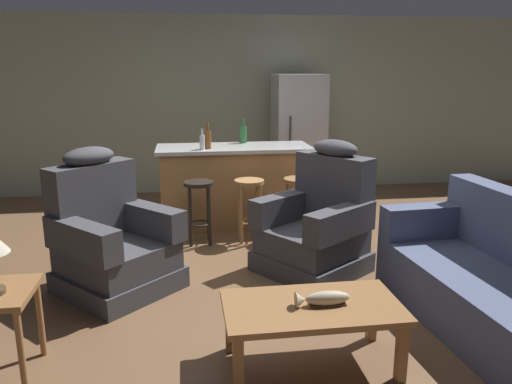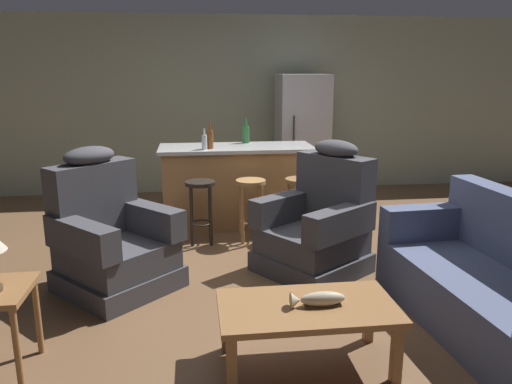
{
  "view_description": "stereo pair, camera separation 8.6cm",
  "coord_description": "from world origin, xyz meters",
  "px_view_note": "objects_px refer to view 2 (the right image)",
  "views": [
    {
      "loc": [
        -0.58,
        -4.43,
        1.83
      ],
      "look_at": [
        0.05,
        -0.1,
        0.75
      ],
      "focal_mm": 35.0,
      "sensor_mm": 36.0,
      "label": 1
    },
    {
      "loc": [
        -0.49,
        -4.44,
        1.83
      ],
      "look_at": [
        0.05,
        -0.1,
        0.75
      ],
      "focal_mm": 35.0,
      "sensor_mm": 36.0,
      "label": 2
    }
  ],
  "objects_px": {
    "recliner_near_lamp": "(111,240)",
    "bar_stool_right": "(300,197)",
    "kitchen_island": "(237,185)",
    "refrigerator": "(302,137)",
    "bottle_short_amber": "(210,139)",
    "bar_stool_middle": "(251,199)",
    "coffee_table": "(307,313)",
    "couch": "(499,286)",
    "fish_figurine": "(317,299)",
    "bar_stool_left": "(201,200)",
    "bottle_wine_dark": "(246,134)",
    "recliner_near_island": "(318,226)",
    "bottle_tall_green": "(204,142)"
  },
  "relations": [
    {
      "from": "coffee_table",
      "to": "couch",
      "type": "xyz_separation_m",
      "value": [
        1.44,
        0.26,
        -0.02
      ]
    },
    {
      "from": "kitchen_island",
      "to": "refrigerator",
      "type": "bearing_deg",
      "value": 48.8
    },
    {
      "from": "bottle_short_amber",
      "to": "kitchen_island",
      "type": "bearing_deg",
      "value": 25.01
    },
    {
      "from": "kitchen_island",
      "to": "bar_stool_middle",
      "type": "xyz_separation_m",
      "value": [
        0.1,
        -0.63,
        -0.01
      ]
    },
    {
      "from": "kitchen_island",
      "to": "bar_stool_left",
      "type": "xyz_separation_m",
      "value": [
        -0.44,
        -0.63,
        -0.01
      ]
    },
    {
      "from": "fish_figurine",
      "to": "bottle_short_amber",
      "type": "distance_m",
      "value": 3.02
    },
    {
      "from": "fish_figurine",
      "to": "recliner_near_lamp",
      "type": "relative_size",
      "value": 0.28
    },
    {
      "from": "bar_stool_left",
      "to": "bar_stool_middle",
      "type": "distance_m",
      "value": 0.54
    },
    {
      "from": "couch",
      "to": "bottle_tall_green",
      "type": "height_order",
      "value": "bottle_tall_green"
    },
    {
      "from": "fish_figurine",
      "to": "kitchen_island",
      "type": "distance_m",
      "value": 3.07
    },
    {
      "from": "coffee_table",
      "to": "recliner_near_lamp",
      "type": "height_order",
      "value": "recliner_near_lamp"
    },
    {
      "from": "bar_stool_middle",
      "to": "refrigerator",
      "type": "relative_size",
      "value": 0.39
    },
    {
      "from": "bottle_wine_dark",
      "to": "recliner_near_island",
      "type": "bearing_deg",
      "value": -74.66
    },
    {
      "from": "bar_stool_middle",
      "to": "recliner_near_island",
      "type": "bearing_deg",
      "value": -58.96
    },
    {
      "from": "recliner_near_lamp",
      "to": "bottle_wine_dark",
      "type": "bearing_deg",
      "value": 100.91
    },
    {
      "from": "coffee_table",
      "to": "refrigerator",
      "type": "xyz_separation_m",
      "value": [
        0.88,
        4.24,
        0.52
      ]
    },
    {
      "from": "bar_stool_left",
      "to": "bottle_wine_dark",
      "type": "bearing_deg",
      "value": 56.83
    },
    {
      "from": "coffee_table",
      "to": "bottle_wine_dark",
      "type": "bearing_deg",
      "value": 90.55
    },
    {
      "from": "recliner_near_lamp",
      "to": "refrigerator",
      "type": "relative_size",
      "value": 0.68
    },
    {
      "from": "kitchen_island",
      "to": "bottle_short_amber",
      "type": "bearing_deg",
      "value": -154.99
    },
    {
      "from": "bottle_tall_green",
      "to": "bottle_short_amber",
      "type": "bearing_deg",
      "value": 42.28
    },
    {
      "from": "coffee_table",
      "to": "bar_stool_left",
      "type": "relative_size",
      "value": 1.62
    },
    {
      "from": "fish_figurine",
      "to": "couch",
      "type": "bearing_deg",
      "value": 11.51
    },
    {
      "from": "bar_stool_right",
      "to": "bar_stool_middle",
      "type": "bearing_deg",
      "value": 180.0
    },
    {
      "from": "kitchen_island",
      "to": "couch",
      "type": "bearing_deg",
      "value": -59.87
    },
    {
      "from": "couch",
      "to": "kitchen_island",
      "type": "bearing_deg",
      "value": -63.63
    },
    {
      "from": "coffee_table",
      "to": "bottle_tall_green",
      "type": "distance_m",
      "value": 2.96
    },
    {
      "from": "bar_stool_left",
      "to": "bottle_short_amber",
      "type": "xyz_separation_m",
      "value": [
        0.13,
        0.49,
        0.59
      ]
    },
    {
      "from": "fish_figurine",
      "to": "couch",
      "type": "relative_size",
      "value": 0.17
    },
    {
      "from": "coffee_table",
      "to": "bottle_tall_green",
      "type": "height_order",
      "value": "bottle_tall_green"
    },
    {
      "from": "recliner_near_lamp",
      "to": "recliner_near_island",
      "type": "distance_m",
      "value": 1.85
    },
    {
      "from": "couch",
      "to": "bar_stool_middle",
      "type": "height_order",
      "value": "couch"
    },
    {
      "from": "bar_stool_middle",
      "to": "bar_stool_right",
      "type": "distance_m",
      "value": 0.54
    },
    {
      "from": "recliner_near_island",
      "to": "bottle_short_amber",
      "type": "relative_size",
      "value": 4.04
    },
    {
      "from": "coffee_table",
      "to": "couch",
      "type": "relative_size",
      "value": 0.56
    },
    {
      "from": "couch",
      "to": "kitchen_island",
      "type": "height_order",
      "value": "kitchen_island"
    },
    {
      "from": "bar_stool_left",
      "to": "kitchen_island",
      "type": "bearing_deg",
      "value": 55.12
    },
    {
      "from": "bar_stool_right",
      "to": "bottle_wine_dark",
      "type": "height_order",
      "value": "bottle_wine_dark"
    },
    {
      "from": "coffee_table",
      "to": "bar_stool_left",
      "type": "height_order",
      "value": "bar_stool_left"
    },
    {
      "from": "fish_figurine",
      "to": "bar_stool_middle",
      "type": "relative_size",
      "value": 0.5
    },
    {
      "from": "recliner_near_lamp",
      "to": "bar_stool_right",
      "type": "height_order",
      "value": "recliner_near_lamp"
    },
    {
      "from": "recliner_near_island",
      "to": "bar_stool_left",
      "type": "relative_size",
      "value": 1.76
    },
    {
      "from": "couch",
      "to": "bottle_short_amber",
      "type": "height_order",
      "value": "bottle_short_amber"
    },
    {
      "from": "bar_stool_middle",
      "to": "bottle_short_amber",
      "type": "bearing_deg",
      "value": 129.91
    },
    {
      "from": "bar_stool_middle",
      "to": "refrigerator",
      "type": "distance_m",
      "value": 2.1
    },
    {
      "from": "recliner_near_island",
      "to": "kitchen_island",
      "type": "distance_m",
      "value": 1.63
    },
    {
      "from": "kitchen_island",
      "to": "bar_stool_right",
      "type": "relative_size",
      "value": 2.65
    },
    {
      "from": "fish_figurine",
      "to": "bar_stool_middle",
      "type": "bearing_deg",
      "value": 93.07
    },
    {
      "from": "kitchen_island",
      "to": "bar_stool_right",
      "type": "xyz_separation_m",
      "value": [
        0.63,
        -0.63,
        -0.01
      ]
    },
    {
      "from": "bar_stool_left",
      "to": "bar_stool_middle",
      "type": "bearing_deg",
      "value": 0.0
    }
  ]
}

